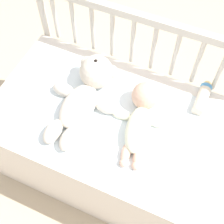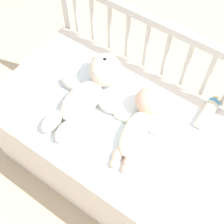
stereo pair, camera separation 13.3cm
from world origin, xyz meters
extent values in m
plane|color=#C6B293|center=(0.00, 0.00, 0.00)|extent=(12.00, 12.00, 0.00)
cube|color=white|center=(0.00, 0.00, 0.26)|extent=(1.11, 0.64, 0.51)
cylinder|color=beige|center=(-0.54, 0.34, 0.41)|extent=(0.04, 0.04, 0.82)
cube|color=beige|center=(0.00, 0.34, 0.80)|extent=(1.07, 0.03, 0.04)
cylinder|color=beige|center=(-0.47, 0.34, 0.65)|extent=(0.02, 0.02, 0.27)
cylinder|color=beige|center=(-0.36, 0.34, 0.65)|extent=(0.02, 0.02, 0.27)
cylinder|color=beige|center=(-0.26, 0.34, 0.65)|extent=(0.02, 0.02, 0.27)
cylinder|color=beige|center=(-0.16, 0.34, 0.65)|extent=(0.02, 0.02, 0.27)
cylinder|color=beige|center=(-0.05, 0.34, 0.65)|extent=(0.02, 0.02, 0.27)
cylinder|color=beige|center=(0.05, 0.34, 0.65)|extent=(0.02, 0.02, 0.27)
cylinder|color=beige|center=(0.16, 0.34, 0.65)|extent=(0.02, 0.02, 0.27)
cylinder|color=beige|center=(0.26, 0.34, 0.65)|extent=(0.02, 0.02, 0.27)
cylinder|color=beige|center=(0.36, 0.34, 0.65)|extent=(0.02, 0.02, 0.27)
cube|color=white|center=(-0.04, -0.02, 0.52)|extent=(0.81, 0.56, 0.01)
ellipsoid|color=silver|center=(-0.15, -0.03, 0.56)|extent=(0.14, 0.24, 0.09)
sphere|color=silver|center=(-0.15, 0.15, 0.59)|extent=(0.16, 0.16, 0.16)
sphere|color=tan|center=(-0.15, 0.15, 0.64)|extent=(0.07, 0.07, 0.07)
sphere|color=black|center=(-0.15, 0.15, 0.66)|extent=(0.02, 0.02, 0.02)
sphere|color=silver|center=(-0.21, 0.18, 0.60)|extent=(0.06, 0.06, 0.06)
sphere|color=silver|center=(-0.09, 0.18, 0.60)|extent=(0.06, 0.06, 0.06)
ellipsoid|color=silver|center=(-0.26, 0.03, 0.55)|extent=(0.11, 0.06, 0.06)
ellipsoid|color=silver|center=(-0.04, 0.02, 0.55)|extent=(0.11, 0.06, 0.06)
ellipsoid|color=silver|center=(-0.19, -0.18, 0.55)|extent=(0.07, 0.12, 0.07)
ellipsoid|color=silver|center=(-0.12, -0.18, 0.55)|extent=(0.07, 0.12, 0.07)
ellipsoid|color=#EAEACC|center=(0.13, -0.03, 0.55)|extent=(0.14, 0.24, 0.08)
sphere|color=beige|center=(0.10, 0.13, 0.58)|extent=(0.12, 0.12, 0.12)
ellipsoid|color=#EAEACC|center=(0.04, 0.02, 0.53)|extent=(0.10, 0.05, 0.04)
ellipsoid|color=#EAEACC|center=(0.19, 0.04, 0.53)|extent=(0.10, 0.05, 0.04)
sphere|color=beige|center=(0.01, 0.02, 0.53)|extent=(0.03, 0.03, 0.03)
sphere|color=beige|center=(0.22, 0.05, 0.53)|extent=(0.03, 0.03, 0.03)
ellipsoid|color=beige|center=(0.12, -0.14, 0.54)|extent=(0.06, 0.10, 0.04)
ellipsoid|color=beige|center=(0.17, -0.13, 0.54)|extent=(0.06, 0.10, 0.04)
sphere|color=beige|center=(0.13, -0.19, 0.53)|extent=(0.03, 0.03, 0.03)
sphere|color=beige|center=(0.18, -0.18, 0.53)|extent=(0.03, 0.03, 0.03)
cylinder|color=#F4E5CC|center=(0.33, 0.24, 0.54)|extent=(0.05, 0.15, 0.05)
cylinder|color=#4C99D8|center=(0.33, 0.31, 0.54)|extent=(0.05, 0.02, 0.05)
sphere|color=#EAC67F|center=(0.33, 0.33, 0.54)|extent=(0.04, 0.04, 0.04)
camera|label=1|loc=(0.29, -0.65, 1.70)|focal=50.00mm
camera|label=2|loc=(0.40, -0.59, 1.70)|focal=50.00mm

